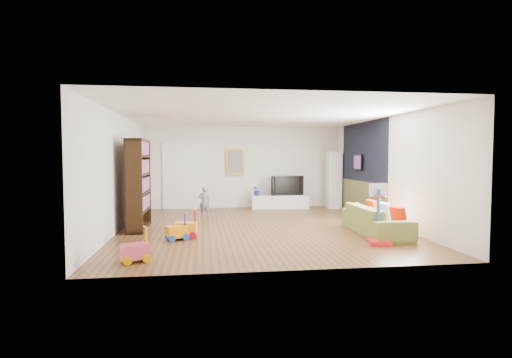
{
  "coord_description": "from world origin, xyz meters",
  "views": [
    {
      "loc": [
        -1.35,
        -9.55,
        1.72
      ],
      "look_at": [
        0.0,
        0.4,
        1.15
      ],
      "focal_mm": 28.0,
      "sensor_mm": 36.0,
      "label": 1
    }
  ],
  "objects": [
    {
      "name": "ceiling",
      "position": [
        0.0,
        0.0,
        2.7
      ],
      "size": [
        6.5,
        7.5,
        0.0
      ],
      "primitive_type": "cube",
      "color": "white",
      "rests_on": "ground"
    },
    {
      "name": "ride_on_orange",
      "position": [
        -1.87,
        -1.31,
        0.28
      ],
      "size": [
        0.49,
        0.41,
        0.56
      ],
      "primitive_type": "cube",
      "rotation": [
        0.0,
        0.0,
        0.43
      ],
      "color": "orange",
      "rests_on": "ground"
    },
    {
      "name": "pillow_right",
      "position": [
        2.65,
        -0.62,
        0.49
      ],
      "size": [
        0.12,
        0.39,
        0.39
      ],
      "primitive_type": "cube",
      "rotation": [
        0.0,
        0.0,
        0.04
      ],
      "color": "#AD3001",
      "rests_on": "sofa"
    },
    {
      "name": "wall_back",
      "position": [
        0.0,
        3.75,
        1.35
      ],
      "size": [
        6.5,
        0.0,
        2.7
      ],
      "primitive_type": "cube",
      "color": "silver",
      "rests_on": "ground"
    },
    {
      "name": "navy_accent",
      "position": [
        3.23,
        1.4,
        1.85
      ],
      "size": [
        0.01,
        3.2,
        1.7
      ],
      "primitive_type": "cube",
      "color": "black",
      "rests_on": "wall_right"
    },
    {
      "name": "floor",
      "position": [
        0.0,
        0.0,
        0.0
      ],
      "size": [
        6.5,
        7.5,
        0.0
      ],
      "primitive_type": "cube",
      "color": "brown",
      "rests_on": "ground"
    },
    {
      "name": "painting_back",
      "position": [
        -0.25,
        3.71,
        1.55
      ],
      "size": [
        0.62,
        0.06,
        0.92
      ],
      "primitive_type": "cube",
      "color": "gold",
      "rests_on": "wall_back"
    },
    {
      "name": "pillow_left",
      "position": [
        2.68,
        -1.81,
        0.49
      ],
      "size": [
        0.18,
        0.38,
        0.37
      ],
      "primitive_type": "cube",
      "rotation": [
        0.0,
        0.0,
        0.24
      ],
      "color": "red",
      "rests_on": "sofa"
    },
    {
      "name": "bookshelf",
      "position": [
        -2.84,
        0.1,
        1.06
      ],
      "size": [
        0.38,
        1.45,
        2.12
      ],
      "primitive_type": "cube",
      "rotation": [
        0.0,
        0.0,
        -0.0
      ],
      "color": "black",
      "rests_on": "ground"
    },
    {
      "name": "olive_wainscot",
      "position": [
        3.23,
        1.4,
        0.5
      ],
      "size": [
        0.01,
        3.2,
        1.0
      ],
      "primitive_type": "cube",
      "color": "brown",
      "rests_on": "wall_right"
    },
    {
      "name": "wall_right",
      "position": [
        3.25,
        0.0,
        1.35
      ],
      "size": [
        0.0,
        7.5,
        2.7
      ],
      "primitive_type": "cube",
      "color": "silver",
      "rests_on": "ground"
    },
    {
      "name": "vase_plant",
      "position": [
        0.43,
        3.33,
        0.62
      ],
      "size": [
        0.39,
        0.36,
        0.37
      ],
      "primitive_type": "imported",
      "rotation": [
        0.0,
        0.0,
        0.24
      ],
      "color": "navy",
      "rests_on": "media_console"
    },
    {
      "name": "ride_on_pink",
      "position": [
        -2.43,
        -2.96,
        0.28
      ],
      "size": [
        0.5,
        0.42,
        0.57
      ],
      "primitive_type": "cube",
      "rotation": [
        0.0,
        0.0,
        0.43
      ],
      "color": "#EC4C6B",
      "rests_on": "ground"
    },
    {
      "name": "ride_on_yellow",
      "position": [
        -1.7,
        -1.1,
        0.31
      ],
      "size": [
        0.5,
        0.34,
        0.62
      ],
      "primitive_type": "cube",
      "rotation": [
        0.0,
        0.0,
        -0.13
      ],
      "color": "orange",
      "rests_on": "ground"
    },
    {
      "name": "media_console",
      "position": [
        1.19,
        3.32,
        0.22
      ],
      "size": [
        1.9,
        0.58,
        0.44
      ],
      "primitive_type": "cube",
      "rotation": [
        0.0,
        0.0,
        -0.06
      ],
      "color": "silver",
      "rests_on": "ground"
    },
    {
      "name": "wall_left",
      "position": [
        -3.25,
        0.0,
        1.35
      ],
      "size": [
        0.0,
        7.5,
        2.7
      ],
      "primitive_type": "cube",
      "color": "white",
      "rests_on": "ground"
    },
    {
      "name": "sofa",
      "position": [
        2.46,
        -1.22,
        0.31
      ],
      "size": [
        0.89,
        2.17,
        0.63
      ],
      "primitive_type": "imported",
      "rotation": [
        0.0,
        0.0,
        1.55
      ],
      "color": "olive",
      "rests_on": "ground"
    },
    {
      "name": "tall_cabinet",
      "position": [
        2.97,
        3.16,
        0.94
      ],
      "size": [
        0.46,
        0.46,
        1.87
      ],
      "primitive_type": "cube",
      "rotation": [
        0.0,
        0.0,
        -0.04
      ],
      "color": "silver",
      "rests_on": "ground"
    },
    {
      "name": "wall_front",
      "position": [
        0.0,
        -3.75,
        1.35
      ],
      "size": [
        6.5,
        0.0,
        2.7
      ],
      "primitive_type": "cube",
      "color": "silver",
      "rests_on": "ground"
    },
    {
      "name": "artwork_right",
      "position": [
        3.17,
        1.6,
        1.55
      ],
      "size": [
        0.04,
        0.56,
        0.46
      ],
      "primitive_type": "cube",
      "color": "#7F3F8C",
      "rests_on": "wall_right"
    },
    {
      "name": "doorway",
      "position": [
        -1.9,
        3.71,
        1.05
      ],
      "size": [
        1.45,
        0.06,
        2.1
      ],
      "primitive_type": "cube",
      "color": "white",
      "rests_on": "ground"
    },
    {
      "name": "child",
      "position": [
        -1.29,
        1.82,
        0.43
      ],
      "size": [
        0.32,
        0.21,
        0.87
      ],
      "primitive_type": "imported",
      "rotation": [
        0.0,
        0.0,
        3.12
      ],
      "color": "slate",
      "rests_on": "ground"
    },
    {
      "name": "tv",
      "position": [
        1.42,
        3.38,
        0.76
      ],
      "size": [
        1.13,
        0.3,
        0.65
      ],
      "primitive_type": "imported",
      "rotation": [
        0.0,
        0.0,
        0.14
      ],
      "color": "black",
      "rests_on": "media_console"
    },
    {
      "name": "pillow_center",
      "position": [
        2.68,
        -1.23,
        0.49
      ],
      "size": [
        0.14,
        0.41,
        0.4
      ],
      "primitive_type": "cube",
      "rotation": [
        0.0,
        0.0,
        0.07
      ],
      "color": "silver",
      "rests_on": "sofa"
    },
    {
      "name": "basketball_hoop",
      "position": [
        2.09,
        -2.21,
        0.6
      ],
      "size": [
        0.51,
        0.58,
        1.19
      ],
      "primitive_type": "cube",
      "rotation": [
        0.0,
        0.0,
        -0.23
      ],
      "color": "red",
      "rests_on": "ground"
    }
  ]
}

